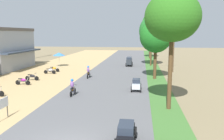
% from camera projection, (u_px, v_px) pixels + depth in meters
% --- Properties ---
extents(parked_motorbike_third, '(1.80, 0.54, 0.94)m').
position_uv_depth(parked_motorbike_third, '(23.00, 81.00, 26.24)').
color(parked_motorbike_third, black).
rests_on(parked_motorbike_third, dirt_shoulder).
extents(parked_motorbike_fourth, '(1.80, 0.54, 0.94)m').
position_uv_depth(parked_motorbike_fourth, '(32.00, 77.00, 28.80)').
color(parked_motorbike_fourth, black).
rests_on(parked_motorbike_fourth, dirt_shoulder).
extents(parked_motorbike_fifth, '(1.80, 0.54, 0.94)m').
position_uv_depth(parked_motorbike_fifth, '(50.00, 71.00, 33.48)').
color(parked_motorbike_fifth, black).
rests_on(parked_motorbike_fifth, dirt_shoulder).
extents(parked_motorbike_sixth, '(1.80, 0.54, 0.94)m').
position_uv_depth(parked_motorbike_sixth, '(54.00, 69.00, 35.23)').
color(parked_motorbike_sixth, black).
rests_on(parked_motorbike_sixth, dirt_shoulder).
extents(street_signboard, '(0.06, 1.30, 1.50)m').
position_uv_depth(street_signboard, '(3.00, 105.00, 15.65)').
color(street_signboard, '#262628').
rests_on(street_signboard, dirt_shoulder).
extents(vendor_umbrella, '(2.20, 2.20, 2.52)m').
position_uv_depth(vendor_umbrella, '(59.00, 54.00, 40.84)').
color(vendor_umbrella, '#99999E').
rests_on(vendor_umbrella, dirt_shoulder).
extents(median_tree_nearest, '(4.17, 4.17, 9.07)m').
position_uv_depth(median_tree_nearest, '(172.00, 17.00, 16.88)').
color(median_tree_nearest, '#4C351E').
rests_on(median_tree_nearest, median_strip).
extents(median_tree_second, '(4.17, 4.17, 7.85)m').
position_uv_depth(median_tree_second, '(156.00, 36.00, 29.11)').
color(median_tree_second, '#4C351E').
rests_on(median_tree_second, median_strip).
extents(median_tree_third, '(4.54, 4.54, 9.08)m').
position_uv_depth(median_tree_third, '(152.00, 31.00, 41.29)').
color(median_tree_third, '#4C351E').
rests_on(median_tree_third, median_strip).
extents(median_tree_fourth, '(3.96, 3.96, 10.70)m').
position_uv_depth(median_tree_fourth, '(151.00, 24.00, 53.40)').
color(median_tree_fourth, '#4C351E').
rests_on(median_tree_fourth, median_strip).
extents(streetlamp_near, '(3.16, 0.20, 7.68)m').
position_uv_depth(streetlamp_near, '(151.00, 40.00, 50.59)').
color(streetlamp_near, gray).
rests_on(streetlamp_near, median_strip).
extents(streetlamp_mid, '(3.16, 0.20, 8.19)m').
position_uv_depth(streetlamp_mid, '(149.00, 38.00, 61.63)').
color(streetlamp_mid, gray).
rests_on(streetlamp_mid, median_strip).
extents(utility_pole_near, '(1.80, 0.20, 9.43)m').
position_uv_depth(utility_pole_near, '(174.00, 41.00, 34.80)').
color(utility_pole_near, brown).
rests_on(utility_pole_near, ground).
extents(car_sedan_black, '(1.10, 2.26, 1.19)m').
position_uv_depth(car_sedan_black, '(126.00, 132.00, 12.11)').
color(car_sedan_black, black).
rests_on(car_sedan_black, road_strip).
extents(car_hatchback_silver, '(1.04, 2.00, 1.23)m').
position_uv_depth(car_hatchback_silver, '(136.00, 84.00, 23.59)').
color(car_hatchback_silver, '#B7BCC1').
rests_on(car_hatchback_silver, road_strip).
extents(car_van_charcoal, '(1.19, 2.41, 1.67)m').
position_uv_depth(car_van_charcoal, '(129.00, 61.00, 41.37)').
color(car_van_charcoal, '#282D33').
rests_on(car_van_charcoal, road_strip).
extents(motorbike_foreground_rider, '(0.54, 1.80, 1.66)m').
position_uv_depth(motorbike_foreground_rider, '(73.00, 88.00, 21.70)').
color(motorbike_foreground_rider, black).
rests_on(motorbike_foreground_rider, road_strip).
extents(motorbike_ahead_second, '(0.54, 1.80, 1.66)m').
position_uv_depth(motorbike_ahead_second, '(88.00, 72.00, 30.33)').
color(motorbike_ahead_second, black).
rests_on(motorbike_ahead_second, road_strip).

